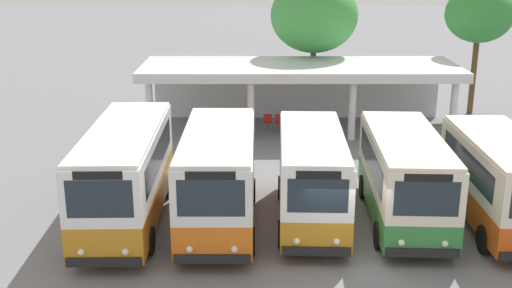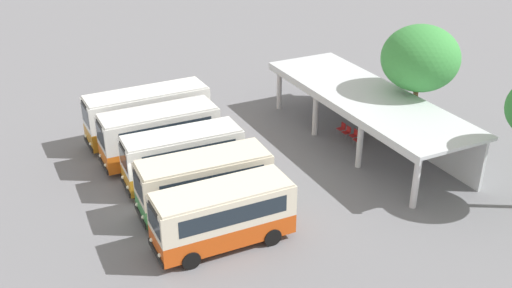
% 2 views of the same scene
% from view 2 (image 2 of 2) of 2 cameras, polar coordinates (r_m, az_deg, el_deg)
% --- Properties ---
extents(ground_plane, '(180.00, 180.00, 0.00)m').
position_cam_2_polar(ground_plane, '(32.89, -11.11, -5.37)').
color(ground_plane, slate).
extents(city_bus_nearest_orange, '(2.51, 7.99, 3.39)m').
position_cam_2_polar(city_bus_nearest_orange, '(38.78, -10.39, 2.94)').
color(city_bus_nearest_orange, black).
rests_on(city_bus_nearest_orange, ground).
extents(city_bus_second_in_row, '(2.49, 7.11, 3.32)m').
position_cam_2_polar(city_bus_second_in_row, '(35.94, -9.28, 1.02)').
color(city_bus_second_in_row, black).
rests_on(city_bus_second_in_row, ground).
extents(city_bus_middle_cream, '(2.45, 6.81, 3.15)m').
position_cam_2_polar(city_bus_middle_cream, '(33.35, -7.06, -1.11)').
color(city_bus_middle_cream, black).
rests_on(city_bus_middle_cream, ground).
extents(city_bus_fourth_amber, '(2.65, 7.06, 3.12)m').
position_cam_2_polar(city_bus_fourth_amber, '(30.73, -5.01, -3.60)').
color(city_bus_fourth_amber, black).
rests_on(city_bus_fourth_amber, ground).
extents(city_bus_fifth_blue, '(2.51, 6.81, 3.08)m').
position_cam_2_polar(city_bus_fifth_blue, '(28.12, -3.23, -6.71)').
color(city_bus_fifth_blue, black).
rests_on(city_bus_fifth_blue, ground).
extents(terminal_canopy, '(16.29, 5.27, 3.40)m').
position_cam_2_polar(terminal_canopy, '(38.30, 11.24, 3.78)').
color(terminal_canopy, silver).
rests_on(terminal_canopy, ground).
extents(waiting_chair_end_by_column, '(0.44, 0.44, 0.86)m').
position_cam_2_polar(waiting_chair_end_by_column, '(39.71, 8.27, 1.56)').
color(waiting_chair_end_by_column, slate).
rests_on(waiting_chair_end_by_column, ground).
extents(waiting_chair_second_from_end, '(0.44, 0.44, 0.86)m').
position_cam_2_polar(waiting_chair_second_from_end, '(39.25, 8.76, 1.22)').
color(waiting_chair_second_from_end, slate).
rests_on(waiting_chair_second_from_end, ground).
extents(waiting_chair_middle_seat, '(0.44, 0.44, 0.86)m').
position_cam_2_polar(waiting_chair_middle_seat, '(38.88, 9.46, 0.91)').
color(waiting_chair_middle_seat, slate).
rests_on(waiting_chair_middle_seat, ground).
extents(waiting_chair_fourth_seat, '(0.44, 0.44, 0.86)m').
position_cam_2_polar(waiting_chair_fourth_seat, '(38.37, 9.84, 0.51)').
color(waiting_chair_fourth_seat, slate).
rests_on(waiting_chair_fourth_seat, ground).
extents(roadside_tree_behind_canopy, '(4.82, 4.82, 7.63)m').
position_cam_2_polar(roadside_tree_behind_canopy, '(38.12, 15.52, 7.94)').
color(roadside_tree_behind_canopy, brown).
rests_on(roadside_tree_behind_canopy, ground).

